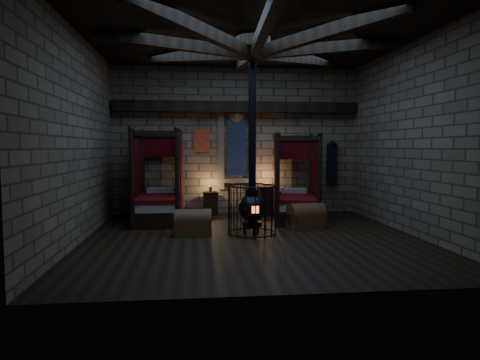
{
  "coord_description": "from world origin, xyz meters",
  "views": [
    {
      "loc": [
        -1.22,
        -8.82,
        1.91
      ],
      "look_at": [
        -0.21,
        0.6,
        1.19
      ],
      "focal_mm": 32.0,
      "sensor_mm": 36.0,
      "label": 1
    }
  ],
  "objects": [
    {
      "name": "bed_right",
      "position": [
        1.43,
        2.17,
        0.54
      ],
      "size": [
        1.44,
        2.25,
        2.19
      ],
      "rotation": [
        0.0,
        0.0,
        -0.17
      ],
      "color": "black",
      "rests_on": "ground"
    },
    {
      "name": "room",
      "position": [
        -0.0,
        0.09,
        3.74
      ],
      "size": [
        7.02,
        7.02,
        4.29
      ],
      "color": "black",
      "rests_on": "ground"
    },
    {
      "name": "nightstand_right",
      "position": [
        0.82,
        3.1,
        0.42
      ],
      "size": [
        0.53,
        0.5,
        0.9
      ],
      "rotation": [
        0.0,
        0.0,
        0.03
      ],
      "color": "black",
      "rests_on": "ground"
    },
    {
      "name": "nightstand_left",
      "position": [
        -0.77,
        3.14,
        0.34
      ],
      "size": [
        0.44,
        0.43,
        0.81
      ],
      "rotation": [
        0.0,
        0.0,
        0.08
      ],
      "color": "black",
      "rests_on": "ground"
    },
    {
      "name": "trunk_right",
      "position": [
        1.4,
        0.93,
        0.27
      ],
      "size": [
        0.93,
        0.7,
        0.61
      ],
      "rotation": [
        0.0,
        0.0,
        0.22
      ],
      "color": "brown",
      "rests_on": "ground"
    },
    {
      "name": "trunk_left",
      "position": [
        -1.26,
        0.44,
        0.26
      ],
      "size": [
        0.8,
        0.51,
        0.58
      ],
      "rotation": [
        0.0,
        0.0,
        0.01
      ],
      "color": "brown",
      "rests_on": "ground"
    },
    {
      "name": "stove",
      "position": [
        0.03,
        0.36,
        0.65
      ],
      "size": [
        1.07,
        1.07,
        4.05
      ],
      "rotation": [
        0.0,
        0.0,
        0.1
      ],
      "color": "black",
      "rests_on": "ground"
    },
    {
      "name": "bed_left",
      "position": [
        -2.13,
        2.34,
        0.57
      ],
      "size": [
        1.18,
        2.21,
        2.3
      ],
      "rotation": [
        0.0,
        0.0,
        -0.0
      ],
      "color": "black",
      "rests_on": "ground"
    }
  ]
}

